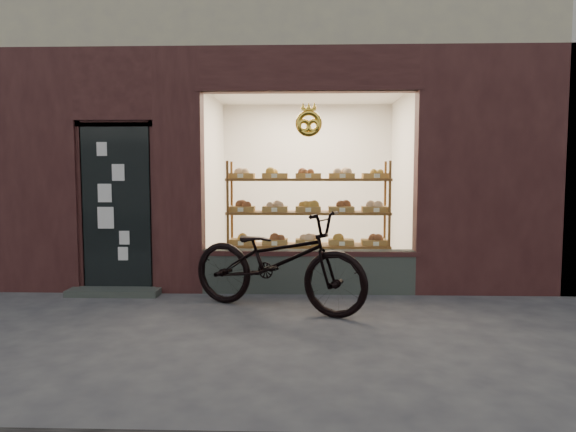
{
  "coord_description": "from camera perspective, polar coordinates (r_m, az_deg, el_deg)",
  "views": [
    {
      "loc": [
        0.4,
        -4.4,
        1.53
      ],
      "look_at": [
        0.19,
        2.0,
        1.0
      ],
      "focal_mm": 32.0,
      "sensor_mm": 36.0,
      "label": 1
    }
  ],
  "objects": [
    {
      "name": "bicycle",
      "position": [
        5.76,
        -1.22,
        -4.97
      ],
      "size": [
        2.25,
        1.56,
        1.12
      ],
      "primitive_type": "imported",
      "rotation": [
        0.0,
        0.0,
        1.14
      ],
      "color": "black",
      "rests_on": "ground"
    },
    {
      "name": "display_shelf",
      "position": [
        6.98,
        2.24,
        -0.64
      ],
      "size": [
        2.2,
        0.45,
        1.7
      ],
      "color": "brown",
      "rests_on": "ground"
    },
    {
      "name": "ground",
      "position": [
        4.68,
        -3.27,
        -14.36
      ],
      "size": [
        90.0,
        90.0,
        0.0
      ],
      "primitive_type": "plane",
      "color": "#313237"
    }
  ]
}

